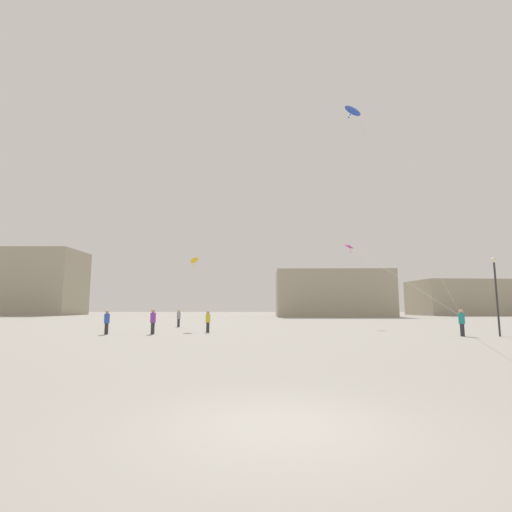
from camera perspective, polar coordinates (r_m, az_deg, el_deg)
name	(u,v)px	position (r m, az deg, el deg)	size (l,w,h in m)	color
ground_plane	(281,427)	(6.75, 3.72, -23.93)	(300.00, 300.00, 0.00)	gray
person_in_yellow	(208,320)	(30.05, -7.15, -9.46)	(0.36, 0.36, 1.63)	#2D2D33
person_in_blue	(107,321)	(29.48, -21.26, -8.98)	(0.37, 0.37, 1.69)	#2D2D33
person_in_purple	(153,320)	(28.79, -15.04, -9.20)	(0.39, 0.39, 1.77)	#2D2D33
person_in_teal	(462,321)	(29.06, 28.22, -8.55)	(0.38, 0.38, 1.76)	#2D2D33
person_in_grey	(179,317)	(38.80, -11.40, -8.92)	(0.36, 0.36, 1.66)	#2D2D33
kite_magenta_diamond	(350,247)	(40.06, 13.84, 1.34)	(4.43, 13.69, 7.12)	#D12899
kite_amber_diamond	(194,261)	(34.44, -9.14, -0.72)	(2.20, 4.53, 5.04)	yellow
kite_cobalt_diamond	(354,112)	(27.79, 14.36, 20.02)	(7.91, 2.28, 14.05)	blue
building_left_hall	(27,283)	(110.98, -30.81, -3.40)	(25.36, 15.06, 15.94)	#A39984
building_centre_hall	(332,294)	(80.85, 11.22, -5.52)	(23.45, 13.61, 9.28)	#A39984
building_right_hall	(469,298)	(106.32, 29.02, -5.45)	(26.11, 14.96, 8.28)	#A39984
lamppost_east	(496,283)	(30.17, 32.01, -3.45)	(0.36, 0.36, 5.22)	#2D2D30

